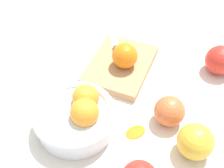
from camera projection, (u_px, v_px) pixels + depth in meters
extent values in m
plane|color=silver|center=(126.00, 104.00, 0.77)|extent=(2.40, 2.40, 0.00)
cylinder|color=silver|center=(75.00, 120.00, 0.70)|extent=(0.18, 0.18, 0.05)
torus|color=silver|center=(74.00, 113.00, 0.68)|extent=(0.19, 0.19, 0.02)
sphere|color=orange|center=(85.00, 112.00, 0.66)|extent=(0.07, 0.07, 0.07)
sphere|color=orange|center=(86.00, 98.00, 0.69)|extent=(0.06, 0.06, 0.06)
cube|color=tan|center=(120.00, 65.00, 0.85)|extent=(0.23, 0.18, 0.02)
sphere|color=orange|center=(125.00, 56.00, 0.81)|extent=(0.07, 0.07, 0.07)
cube|color=silver|center=(113.00, 37.00, 0.92)|extent=(0.10, 0.08, 0.00)
cylinder|color=brown|center=(116.00, 52.00, 0.86)|extent=(0.05, 0.04, 0.01)
sphere|color=#CC6638|center=(170.00, 111.00, 0.71)|extent=(0.07, 0.07, 0.07)
sphere|color=gold|center=(195.00, 141.00, 0.64)|extent=(0.08, 0.08, 0.08)
sphere|color=red|center=(220.00, 60.00, 0.82)|extent=(0.08, 0.08, 0.08)
ellipsoid|color=orange|center=(136.00, 131.00, 0.71)|extent=(0.06, 0.06, 0.01)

